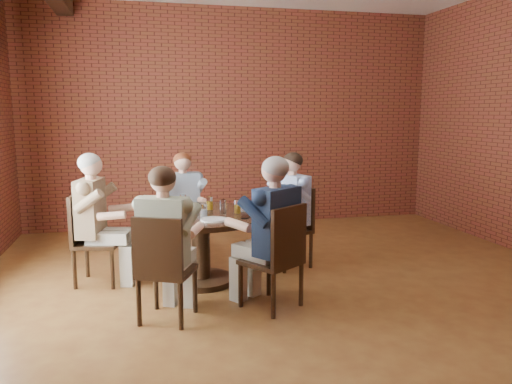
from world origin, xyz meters
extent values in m
plane|color=brown|center=(0.00, 0.00, 0.00)|extent=(7.00, 7.00, 0.00)
plane|color=maroon|center=(0.00, 3.50, 1.70)|extent=(7.00, 0.00, 7.00)
cylinder|color=#321F10|center=(-0.90, 0.75, 0.03)|extent=(0.68, 0.68, 0.06)
cylinder|color=#321F10|center=(-0.90, 0.75, 0.35)|extent=(0.19, 0.19, 0.64)
cylinder|color=#351F13|center=(-0.90, 0.75, 0.72)|extent=(1.35, 1.35, 0.05)
cube|color=#321F10|center=(0.17, 1.09, 0.43)|extent=(0.54, 0.54, 0.04)
cube|color=#321F10|center=(0.35, 1.15, 0.69)|extent=(0.17, 0.42, 0.49)
cylinder|color=#321F10|center=(-0.06, 1.21, 0.21)|extent=(0.04, 0.04, 0.41)
cylinder|color=#321F10|center=(0.05, 0.86, 0.21)|extent=(0.04, 0.04, 0.41)
cylinder|color=#321F10|center=(0.29, 1.32, 0.21)|extent=(0.04, 0.04, 0.41)
cylinder|color=#321F10|center=(0.40, 0.97, 0.21)|extent=(0.04, 0.04, 0.41)
cube|color=#321F10|center=(-0.99, 1.73, 0.43)|extent=(0.45, 0.45, 0.04)
cube|color=#321F10|center=(-1.00, 1.91, 0.69)|extent=(0.41, 0.08, 0.47)
cylinder|color=#321F10|center=(-1.15, 1.54, 0.21)|extent=(0.04, 0.04, 0.41)
cylinder|color=#321F10|center=(-0.80, 1.57, 0.21)|extent=(0.04, 0.04, 0.41)
cylinder|color=#321F10|center=(-1.18, 1.89, 0.21)|extent=(0.04, 0.04, 0.41)
cylinder|color=#321F10|center=(-0.83, 1.92, 0.21)|extent=(0.04, 0.04, 0.41)
cube|color=#321F10|center=(-1.95, 0.99, 0.43)|extent=(0.53, 0.53, 0.04)
cube|color=#321F10|center=(-2.15, 1.04, 0.70)|extent=(0.14, 0.44, 0.51)
cylinder|color=#321F10|center=(-1.81, 0.76, 0.21)|extent=(0.04, 0.04, 0.41)
cylinder|color=#321F10|center=(-1.72, 1.14, 0.21)|extent=(0.04, 0.04, 0.41)
cylinder|color=#321F10|center=(-2.18, 0.85, 0.21)|extent=(0.04, 0.04, 0.41)
cylinder|color=#321F10|center=(-2.10, 1.22, 0.21)|extent=(0.04, 0.04, 0.41)
cube|color=#321F10|center=(-1.30, -0.12, 0.43)|extent=(0.57, 0.57, 0.04)
cube|color=#321F10|center=(-1.38, -0.30, 0.70)|extent=(0.41, 0.22, 0.49)
cylinder|color=#321F10|center=(-1.05, -0.03, 0.21)|extent=(0.04, 0.04, 0.41)
cylinder|color=#321F10|center=(-1.39, 0.12, 0.21)|extent=(0.04, 0.04, 0.41)
cylinder|color=#321F10|center=(-1.21, -0.37, 0.21)|extent=(0.04, 0.04, 0.41)
cylinder|color=#321F10|center=(-1.55, -0.22, 0.21)|extent=(0.04, 0.04, 0.41)
cube|color=#321F10|center=(-0.35, -0.05, 0.43)|extent=(0.64, 0.64, 0.04)
cube|color=#321F10|center=(-0.23, -0.22, 0.71)|extent=(0.40, 0.29, 0.52)
cylinder|color=#321F10|center=(-0.30, 0.23, 0.21)|extent=(0.04, 0.04, 0.41)
cylinder|color=#321F10|center=(-0.63, 0.00, 0.21)|extent=(0.04, 0.04, 0.41)
cylinder|color=#321F10|center=(-0.07, -0.10, 0.21)|extent=(0.04, 0.04, 0.41)
cylinder|color=#321F10|center=(-0.40, -0.33, 0.21)|extent=(0.04, 0.04, 0.41)
cylinder|color=white|center=(-0.39, 0.84, 0.76)|extent=(0.26, 0.26, 0.01)
cylinder|color=white|center=(-1.02, 1.22, 0.76)|extent=(0.26, 0.26, 0.01)
cylinder|color=white|center=(-1.34, 1.05, 0.76)|extent=(0.26, 0.26, 0.01)
cylinder|color=white|center=(-0.81, 0.39, 0.76)|extent=(0.26, 0.26, 0.01)
cylinder|color=white|center=(-0.67, 0.72, 0.82)|extent=(0.07, 0.07, 0.14)
cylinder|color=white|center=(-0.78, 0.94, 0.82)|extent=(0.07, 0.07, 0.14)
cylinder|color=white|center=(-1.04, 1.15, 0.82)|extent=(0.07, 0.07, 0.14)
cylinder|color=white|center=(-1.06, 0.79, 0.82)|extent=(0.07, 0.07, 0.14)
cylinder|color=white|center=(-1.11, 0.63, 0.82)|extent=(0.07, 0.07, 0.14)
cylinder|color=white|center=(-1.13, 0.47, 0.82)|extent=(0.07, 0.07, 0.14)
cylinder|color=white|center=(-0.89, 0.52, 0.82)|extent=(0.07, 0.07, 0.14)
cylinder|color=white|center=(-0.52, 0.68, 0.82)|extent=(0.07, 0.07, 0.14)
cube|color=black|center=(-0.48, 0.46, 0.75)|extent=(0.12, 0.17, 0.01)
camera|label=1|loc=(-1.49, -4.33, 1.79)|focal=35.00mm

